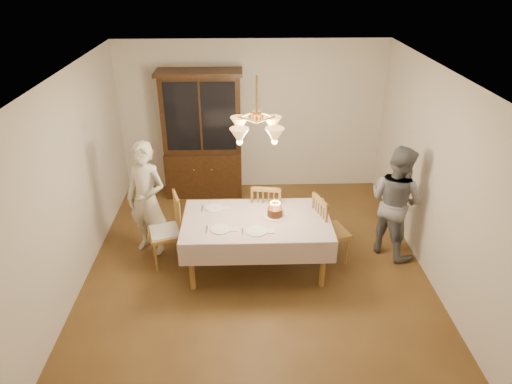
{
  "coord_description": "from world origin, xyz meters",
  "views": [
    {
      "loc": [
        -0.16,
        -5.03,
        3.78
      ],
      "look_at": [
        0.0,
        0.2,
        1.05
      ],
      "focal_mm": 32.0,
      "sensor_mm": 36.0,
      "label": 1
    }
  ],
  "objects_px": {
    "birthday_cake": "(275,212)",
    "dining_table": "(256,224)",
    "china_hutch": "(203,137)",
    "chair_far_side": "(267,216)",
    "elderly_woman": "(147,199)"
  },
  "relations": [
    {
      "from": "birthday_cake",
      "to": "chair_far_side",
      "type": "bearing_deg",
      "value": 98.12
    },
    {
      "from": "chair_far_side",
      "to": "elderly_woman",
      "type": "xyz_separation_m",
      "value": [
        -1.65,
        -0.12,
        0.38
      ]
    },
    {
      "from": "birthday_cake",
      "to": "dining_table",
      "type": "bearing_deg",
      "value": -163.72
    },
    {
      "from": "china_hutch",
      "to": "dining_table",
      "type": "bearing_deg",
      "value": -69.5
    },
    {
      "from": "chair_far_side",
      "to": "elderly_woman",
      "type": "distance_m",
      "value": 1.7
    },
    {
      "from": "dining_table",
      "to": "birthday_cake",
      "type": "distance_m",
      "value": 0.28
    },
    {
      "from": "dining_table",
      "to": "elderly_woman",
      "type": "relative_size",
      "value": 1.16
    },
    {
      "from": "chair_far_side",
      "to": "birthday_cake",
      "type": "xyz_separation_m",
      "value": [
        0.08,
        -0.53,
        0.37
      ]
    },
    {
      "from": "dining_table",
      "to": "birthday_cake",
      "type": "relative_size",
      "value": 6.33
    },
    {
      "from": "elderly_woman",
      "to": "chair_far_side",
      "type": "bearing_deg",
      "value": 28.2
    },
    {
      "from": "dining_table",
      "to": "chair_far_side",
      "type": "height_order",
      "value": "chair_far_side"
    },
    {
      "from": "chair_far_side",
      "to": "birthday_cake",
      "type": "height_order",
      "value": "chair_far_side"
    },
    {
      "from": "dining_table",
      "to": "elderly_woman",
      "type": "xyz_separation_m",
      "value": [
        -1.49,
        0.48,
        0.13
      ]
    },
    {
      "from": "china_hutch",
      "to": "chair_far_side",
      "type": "xyz_separation_m",
      "value": [
        1.01,
        -1.66,
        -0.6
      ]
    },
    {
      "from": "dining_table",
      "to": "elderly_woman",
      "type": "distance_m",
      "value": 1.57
    }
  ]
}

